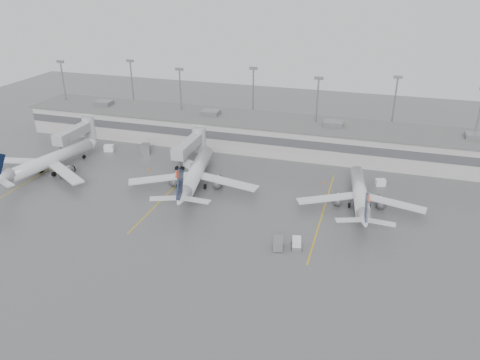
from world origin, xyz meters
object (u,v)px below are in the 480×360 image
(jet_mid_left, at_px, (195,174))
(jet_mid_right, at_px, (360,194))
(baggage_tug, at_px, (297,244))
(jet_far_left, at_px, (47,161))

(jet_mid_left, relative_size, jet_mid_right, 1.13)
(jet_mid_left, relative_size, baggage_tug, 10.54)
(jet_mid_left, bearing_deg, jet_far_left, 175.24)
(baggage_tug, bearing_deg, jet_far_left, 155.58)
(jet_mid_right, bearing_deg, jet_mid_left, 173.91)
(jet_mid_right, distance_m, baggage_tug, 22.14)
(jet_mid_left, distance_m, baggage_tug, 33.28)
(jet_far_left, distance_m, jet_mid_left, 37.96)
(jet_far_left, height_order, jet_mid_left, jet_mid_left)
(jet_mid_right, xyz_separation_m, baggage_tug, (-9.86, -19.69, -2.30))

